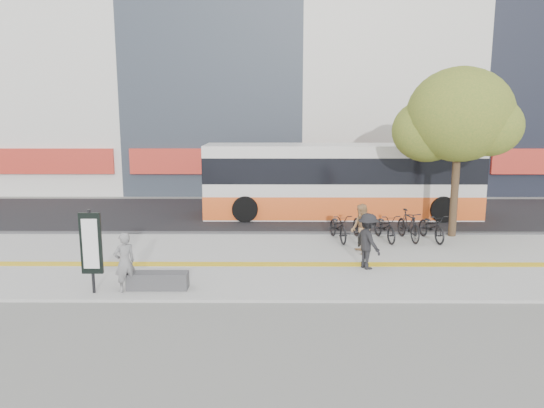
{
  "coord_description": "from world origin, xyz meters",
  "views": [
    {
      "loc": [
        0.5,
        -14.08,
        4.73
      ],
      "look_at": [
        0.41,
        2.0,
        1.79
      ],
      "focal_mm": 33.65,
      "sensor_mm": 36.0,
      "label": 1
    }
  ],
  "objects_px": {
    "signboard": "(91,245)",
    "pedestrian_tan": "(361,229)",
    "street_tree": "(458,117)",
    "bus": "(341,183)",
    "bench": "(158,281)",
    "pedestrian_dark": "(368,241)",
    "seated_woman": "(125,262)"
  },
  "relations": [
    {
      "from": "street_tree",
      "to": "bus",
      "type": "distance_m",
      "value": 6.01
    },
    {
      "from": "signboard",
      "to": "bench",
      "type": "bearing_deg",
      "value": 10.81
    },
    {
      "from": "bench",
      "to": "bus",
      "type": "distance_m",
      "value": 11.5
    },
    {
      "from": "signboard",
      "to": "seated_woman",
      "type": "relative_size",
      "value": 1.4
    },
    {
      "from": "street_tree",
      "to": "bus",
      "type": "xyz_separation_m",
      "value": [
        -3.74,
        3.68,
        -2.94
      ]
    },
    {
      "from": "bench",
      "to": "street_tree",
      "type": "relative_size",
      "value": 0.25
    },
    {
      "from": "signboard",
      "to": "street_tree",
      "type": "relative_size",
      "value": 0.35
    },
    {
      "from": "bench",
      "to": "pedestrian_dark",
      "type": "bearing_deg",
      "value": 17.32
    },
    {
      "from": "bench",
      "to": "street_tree",
      "type": "xyz_separation_m",
      "value": [
        9.78,
        6.02,
        4.21
      ]
    },
    {
      "from": "bus",
      "to": "pedestrian_tan",
      "type": "distance_m",
      "value": 6.26
    },
    {
      "from": "seated_woman",
      "to": "pedestrian_tan",
      "type": "xyz_separation_m",
      "value": [
        6.75,
        3.66,
        0.04
      ]
    },
    {
      "from": "street_tree",
      "to": "pedestrian_tan",
      "type": "relative_size",
      "value": 3.82
    },
    {
      "from": "signboard",
      "to": "street_tree",
      "type": "height_order",
      "value": "street_tree"
    },
    {
      "from": "bus",
      "to": "street_tree",
      "type": "bearing_deg",
      "value": -44.56
    },
    {
      "from": "pedestrian_tan",
      "to": "bench",
      "type": "bearing_deg",
      "value": -70.37
    },
    {
      "from": "bus",
      "to": "pedestrian_dark",
      "type": "distance_m",
      "value": 7.9
    },
    {
      "from": "pedestrian_dark",
      "to": "signboard",
      "type": "bearing_deg",
      "value": 82.23
    },
    {
      "from": "bench",
      "to": "signboard",
      "type": "xyz_separation_m",
      "value": [
        -1.6,
        -0.31,
        1.06
      ]
    },
    {
      "from": "bus",
      "to": "pedestrian_tan",
      "type": "bearing_deg",
      "value": -90.89
    },
    {
      "from": "seated_woman",
      "to": "pedestrian_tan",
      "type": "distance_m",
      "value": 7.68
    },
    {
      "from": "pedestrian_tan",
      "to": "pedestrian_dark",
      "type": "distance_m",
      "value": 1.64
    },
    {
      "from": "bus",
      "to": "seated_woman",
      "type": "xyz_separation_m",
      "value": [
        -6.84,
        -9.89,
        -0.71
      ]
    },
    {
      "from": "signboard",
      "to": "pedestrian_tan",
      "type": "relative_size",
      "value": 1.33
    },
    {
      "from": "bench",
      "to": "seated_woman",
      "type": "xyz_separation_m",
      "value": [
        -0.8,
        -0.19,
        0.56
      ]
    },
    {
      "from": "seated_woman",
      "to": "pedestrian_dark",
      "type": "height_order",
      "value": "pedestrian_dark"
    },
    {
      "from": "signboard",
      "to": "bus",
      "type": "relative_size",
      "value": 0.18
    },
    {
      "from": "signboard",
      "to": "seated_woman",
      "type": "distance_m",
      "value": 0.95
    },
    {
      "from": "street_tree",
      "to": "bus",
      "type": "height_order",
      "value": "street_tree"
    },
    {
      "from": "bench",
      "to": "pedestrian_tan",
      "type": "xyz_separation_m",
      "value": [
        5.95,
        3.47,
        0.6
      ]
    },
    {
      "from": "pedestrian_dark",
      "to": "street_tree",
      "type": "bearing_deg",
      "value": -66.74
    },
    {
      "from": "street_tree",
      "to": "seated_woman",
      "type": "relative_size",
      "value": 4.02
    },
    {
      "from": "bus",
      "to": "seated_woman",
      "type": "bearing_deg",
      "value": -124.7
    }
  ]
}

